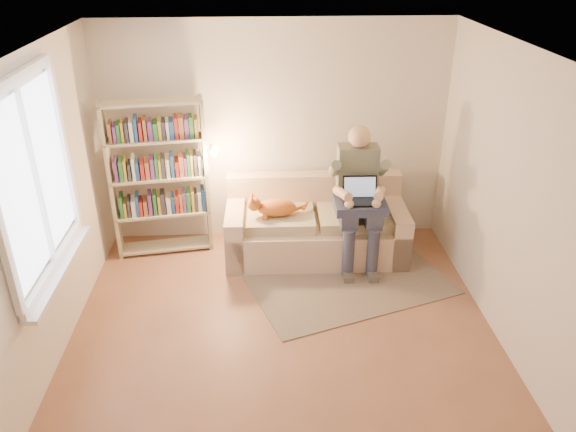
{
  "coord_description": "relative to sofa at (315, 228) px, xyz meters",
  "views": [
    {
      "loc": [
        -0.19,
        -4.0,
        3.39
      ],
      "look_at": [
        0.09,
        1.0,
        0.86
      ],
      "focal_mm": 35.0,
      "sensor_mm": 36.0,
      "label": 1
    }
  ],
  "objects": [
    {
      "name": "floor",
      "position": [
        -0.45,
        -1.74,
        -0.32
      ],
      "size": [
        4.5,
        4.5,
        0.0
      ],
      "primitive_type": "plane",
      "color": "brown",
      "rests_on": "ground"
    },
    {
      "name": "ceiling",
      "position": [
        -0.45,
        -1.74,
        2.28
      ],
      "size": [
        4.0,
        4.5,
        0.02
      ],
      "primitive_type": "cube",
      "color": "white",
      "rests_on": "wall_back"
    },
    {
      "name": "wall_left",
      "position": [
        -2.45,
        -1.74,
        0.98
      ],
      "size": [
        0.02,
        4.5,
        2.6
      ],
      "primitive_type": "cube",
      "color": "silver",
      "rests_on": "floor"
    },
    {
      "name": "wall_right",
      "position": [
        1.55,
        -1.74,
        0.98
      ],
      "size": [
        0.02,
        4.5,
        2.6
      ],
      "primitive_type": "cube",
      "color": "silver",
      "rests_on": "floor"
    },
    {
      "name": "wall_back",
      "position": [
        -0.45,
        0.51,
        0.98
      ],
      "size": [
        4.0,
        0.02,
        2.6
      ],
      "primitive_type": "cube",
      "color": "silver",
      "rests_on": "floor"
    },
    {
      "name": "window",
      "position": [
        -2.39,
        -1.54,
        1.06
      ],
      "size": [
        0.12,
        1.52,
        1.69
      ],
      "color": "white",
      "rests_on": "wall_left"
    },
    {
      "name": "sofa",
      "position": [
        0.0,
        0.0,
        0.0
      ],
      "size": [
        2.07,
        0.96,
        0.87
      ],
      "rotation": [
        0.0,
        0.0,
        -0.02
      ],
      "color": "beige",
      "rests_on": "floor"
    },
    {
      "name": "person",
      "position": [
        0.45,
        -0.16,
        0.55
      ],
      "size": [
        0.46,
        0.72,
        1.56
      ],
      "rotation": [
        0.0,
        0.0,
        -0.02
      ],
      "color": "slate",
      "rests_on": "sofa"
    },
    {
      "name": "cat",
      "position": [
        -0.5,
        -0.12,
        0.34
      ],
      "size": [
        0.67,
        0.24,
        0.24
      ],
      "rotation": [
        0.0,
        0.0,
        -0.02
      ],
      "color": "orange",
      "rests_on": "sofa"
    },
    {
      "name": "blanket",
      "position": [
        0.49,
        -0.33,
        0.45
      ],
      "size": [
        0.56,
        0.46,
        0.1
      ],
      "primitive_type": "cube",
      "rotation": [
        0.0,
        0.0,
        -0.02
      ],
      "color": "#2D334F",
      "rests_on": "person"
    },
    {
      "name": "laptop",
      "position": [
        0.49,
        -0.32,
        0.56
      ],
      "size": [
        0.38,
        0.31,
        0.32
      ],
      "rotation": [
        0.0,
        0.0,
        -0.02
      ],
      "color": "black",
      "rests_on": "blanket"
    },
    {
      "name": "bookshelf",
      "position": [
        -1.76,
        0.16,
        0.69
      ],
      "size": [
        1.24,
        0.43,
        1.83
      ],
      "rotation": [
        0.0,
        0.0,
        0.15
      ],
      "color": "#BEB58F",
      "rests_on": "floor"
    },
    {
      "name": "rug",
      "position": [
        0.32,
        -0.72,
        -0.31
      ],
      "size": [
        2.36,
        1.84,
        0.01
      ],
      "primitive_type": "cube",
      "rotation": [
        0.0,
        0.0,
        0.33
      ],
      "color": "#7C6D5A",
      "rests_on": "floor"
    }
  ]
}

